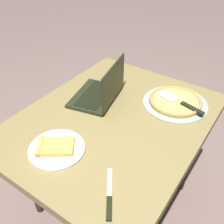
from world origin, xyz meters
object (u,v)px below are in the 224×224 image
dining_table (113,128)px  pizza_plate (56,148)px  pizza_tray (175,101)px  table_knife (109,198)px  laptop (101,92)px

dining_table → pizza_plate: (-0.34, 0.08, 0.08)m
pizza_tray → pizza_plate: bearing=155.4°
dining_table → pizza_tray: bearing=-35.1°
dining_table → table_knife: 0.49m
dining_table → table_knife: bearing=-147.3°
laptop → table_knife: 0.66m
laptop → table_knife: (-0.51, -0.42, -0.04)m
laptop → pizza_plate: bearing=-170.0°
pizza_plate → laptop: bearing=10.0°
table_knife → pizza_plate: bearing=78.6°
dining_table → laptop: laptop is taller
laptop → pizza_tray: 0.42m
dining_table → pizza_plate: 0.35m
dining_table → table_knife: (-0.40, -0.26, 0.07)m
pizza_plate → table_knife: size_ratio=1.25×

